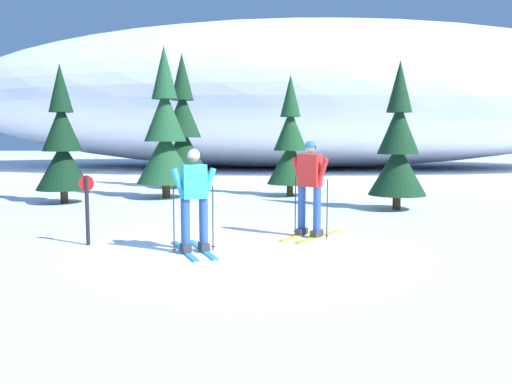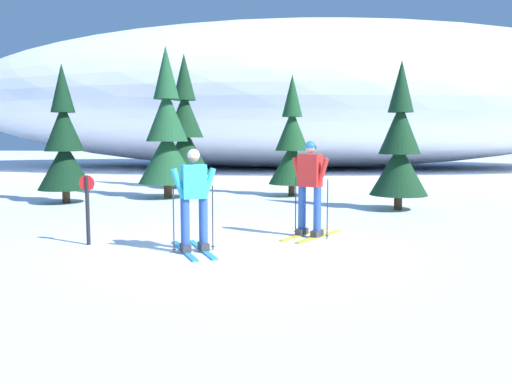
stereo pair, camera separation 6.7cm
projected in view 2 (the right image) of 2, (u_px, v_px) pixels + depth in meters
The scene contains 10 objects.
ground_plane at pixel (238, 247), 9.26m from camera, with size 120.00×120.00×0.00m, color white.
skier_cyan_jacket at pixel (194, 199), 8.80m from camera, with size 1.08×1.64×1.74m.
skier_red_jacket at pixel (310, 186), 10.14m from camera, with size 1.24×1.63×1.86m.
pine_tree_far_left at pixel (64, 145), 15.29m from camera, with size 1.56×1.56×4.03m.
pine_tree_center_left at pixel (185, 132), 19.96m from camera, with size 1.95×1.95×5.05m.
pine_tree_center at pixel (167, 135), 16.52m from camera, with size 1.83×1.83×4.74m.
pine_tree_center_right at pixel (292, 146), 17.15m from camera, with size 1.52×1.52×3.94m.
pine_tree_far_right at pixel (400, 148), 13.87m from camera, with size 1.52×1.52×3.93m.
snow_ridge_background at pixel (295, 97), 33.08m from camera, with size 43.36×19.35×8.79m, color white.
trail_marker_post at pixel (87, 205), 9.43m from camera, with size 0.28×0.07×1.26m.
Camera 2 is at (1.17, -9.04, 1.94)m, focal length 36.99 mm.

